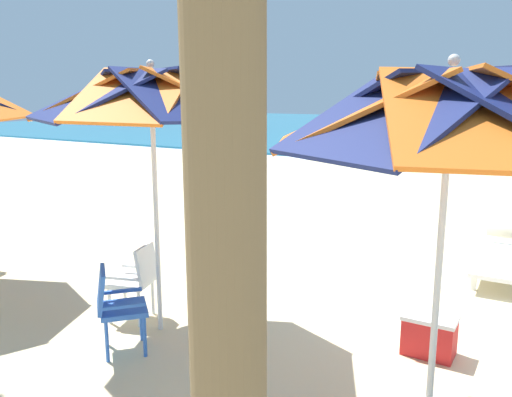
# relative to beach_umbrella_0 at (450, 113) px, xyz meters

# --- Properties ---
(ground_plane) EXTENTS (80.00, 80.00, 0.00)m
(ground_plane) POSITION_rel_beach_umbrella_0_xyz_m (0.14, 2.57, -2.38)
(ground_plane) COLOR beige
(beach_umbrella_0) EXTENTS (2.54, 2.54, 2.77)m
(beach_umbrella_0) POSITION_rel_beach_umbrella_0_xyz_m (0.00, 0.00, 0.00)
(beach_umbrella_0) COLOR silver
(beach_umbrella_0) RESTS_ON ground
(beach_umbrella_1) EXTENTS (2.36, 2.36, 2.83)m
(beach_umbrella_1) POSITION_rel_beach_umbrella_0_xyz_m (-2.89, 0.27, 0.09)
(beach_umbrella_1) COLOR silver
(beach_umbrella_1) RESTS_ON ground
(plastic_chair_1) EXTENTS (0.57, 0.55, 0.87)m
(plastic_chair_1) POSITION_rel_beach_umbrella_0_xyz_m (-3.27, 0.33, -1.88)
(plastic_chair_1) COLOR white
(plastic_chair_1) RESTS_ON ground
(plastic_chair_2) EXTENTS (0.63, 0.63, 0.87)m
(plastic_chair_2) POSITION_rel_beach_umbrella_0_xyz_m (-2.91, -0.33, -1.88)
(plastic_chair_2) COLOR blue
(plastic_chair_2) RESTS_ON ground
(sun_lounger_1) EXTENTS (0.70, 2.16, 0.62)m
(sun_lounger_1) POSITION_rel_beach_umbrella_0_xyz_m (0.08, 4.08, -2.10)
(sun_lounger_1) COLOR white
(sun_lounger_1) RESTS_ON ground
(cooler_box) EXTENTS (0.50, 0.34, 0.40)m
(cooler_box) POSITION_rel_beach_umbrella_0_xyz_m (-0.26, 1.19, -2.18)
(cooler_box) COLOR red
(cooler_box) RESTS_ON ground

